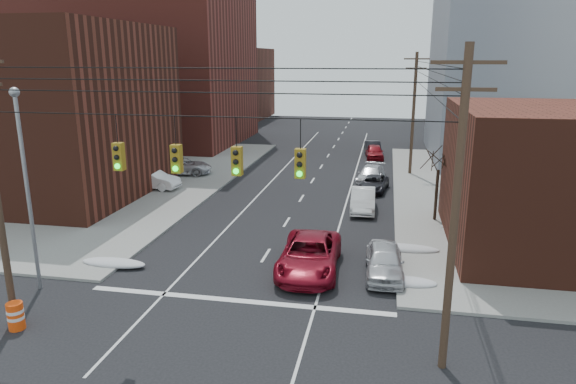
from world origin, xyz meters
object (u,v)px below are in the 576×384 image
at_px(red_pickup, 309,255).
at_px(lot_car_a, 152,179).
at_px(parked_car_a, 384,261).
at_px(parked_car_e, 374,152).
at_px(parked_car_d, 371,175).
at_px(lot_car_d, 123,168).
at_px(parked_car_b, 363,200).
at_px(parked_car_c, 373,184).
at_px(lot_car_c, 65,192).
at_px(construction_barrel, 16,316).
at_px(lot_car_b, 181,166).
at_px(parked_car_f, 373,148).

height_order(red_pickup, lot_car_a, red_pickup).
height_order(parked_car_a, parked_car_e, parked_car_a).
distance_m(parked_car_d, lot_car_d, 22.05).
relative_size(parked_car_b, parked_car_c, 1.06).
bearing_deg(parked_car_a, parked_car_d, 91.61).
distance_m(lot_car_a, lot_car_c, 6.71).
bearing_deg(lot_car_a, parked_car_a, -119.73).
xyz_separation_m(parked_car_b, parked_car_c, (0.55, 5.68, -0.16)).
relative_size(parked_car_c, lot_car_c, 0.89).
distance_m(parked_car_e, lot_car_a, 24.31).
bearing_deg(construction_barrel, lot_car_b, 98.55).
height_order(lot_car_a, lot_car_c, lot_car_a).
relative_size(red_pickup, lot_car_d, 1.46).
xyz_separation_m(parked_car_b, construction_barrel, (-12.78, -19.13, -0.20)).
relative_size(parked_car_b, lot_car_c, 0.94).
bearing_deg(parked_car_f, lot_car_d, -151.52).
distance_m(parked_car_b, lot_car_a, 17.39).
distance_m(parked_car_a, lot_car_a, 23.26).
bearing_deg(parked_car_a, red_pickup, 179.30).
bearing_deg(parked_car_f, lot_car_a, -138.87).
xyz_separation_m(parked_car_a, lot_car_b, (-18.45, 19.09, 0.12)).
height_order(parked_car_d, lot_car_c, lot_car_c).
bearing_deg(parked_car_a, construction_barrel, -153.25).
bearing_deg(parked_car_e, parked_car_d, -95.53).
xyz_separation_m(parked_car_e, lot_car_a, (-17.45, -16.93, 0.17)).
xyz_separation_m(parked_car_f, lot_car_a, (-17.19, -19.15, 0.16)).
bearing_deg(lot_car_d, parked_car_a, -123.83).
distance_m(parked_car_a, parked_car_b, 11.24).
bearing_deg(construction_barrel, lot_car_c, 118.10).
bearing_deg(parked_car_e, parked_car_f, 91.04).
xyz_separation_m(parked_car_a, construction_barrel, (-14.38, -8.00, -0.20)).
distance_m(parked_car_a, lot_car_c, 24.91).
bearing_deg(lot_car_a, red_pickup, -126.15).
xyz_separation_m(parked_car_f, lot_car_c, (-21.72, -24.10, 0.13)).
height_order(parked_car_b, lot_car_b, lot_car_b).
height_order(lot_car_a, construction_barrel, lot_car_a).
distance_m(lot_car_c, lot_car_d, 8.66).
bearing_deg(parked_car_e, lot_car_a, -141.39).
relative_size(parked_car_b, construction_barrel, 4.22).
distance_m(lot_car_a, lot_car_d, 5.84).
distance_m(lot_car_a, lot_car_b, 5.41).
height_order(parked_car_e, lot_car_c, lot_car_c).
distance_m(parked_car_c, parked_car_d, 2.65).
distance_m(red_pickup, lot_car_a, 20.43).
bearing_deg(parked_car_a, lot_car_a, 141.57).
bearing_deg(parked_car_e, red_pickup, -99.96).
distance_m(red_pickup, parked_car_c, 17.12).
relative_size(parked_car_a, parked_car_e, 1.04).
distance_m(parked_car_a, lot_car_d, 29.09).
xyz_separation_m(parked_car_a, parked_car_c, (-1.05, 16.80, -0.16)).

